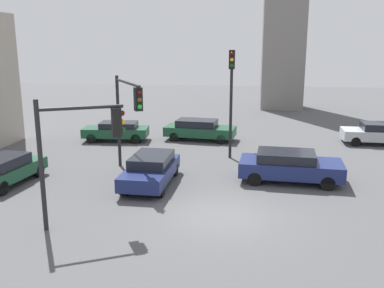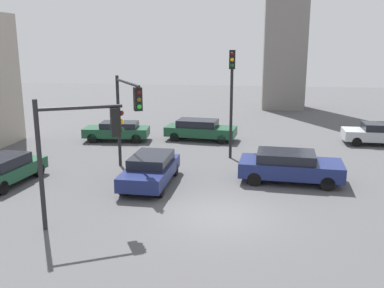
{
  "view_description": "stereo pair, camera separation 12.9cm",
  "coord_description": "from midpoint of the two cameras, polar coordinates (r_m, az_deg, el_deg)",
  "views": [
    {
      "loc": [
        0.87,
        -14.85,
        6.26
      ],
      "look_at": [
        -1.87,
        5.43,
        1.41
      ],
      "focal_mm": 39.9,
      "sensor_mm": 36.0,
      "label": 1
    },
    {
      "loc": [
        1.0,
        -14.83,
        6.26
      ],
      "look_at": [
        -1.87,
        5.43,
        1.41
      ],
      "focal_mm": 39.9,
      "sensor_mm": 36.0,
      "label": 2
    }
  ],
  "objects": [
    {
      "name": "car_4",
      "position": [
        28.16,
        0.85,
        1.98
      ],
      "size": [
        4.75,
        2.34,
        1.36
      ],
      "rotation": [
        0.0,
        0.0,
        -0.11
      ],
      "color": "#19472D",
      "rests_on": "ground_plane"
    },
    {
      "name": "car_7",
      "position": [
        19.39,
        -5.7,
        -3.35
      ],
      "size": [
        1.96,
        4.47,
        1.35
      ],
      "rotation": [
        0.0,
        0.0,
        -1.59
      ],
      "color": "navy",
      "rests_on": "ground_plane"
    },
    {
      "name": "traffic_light_3",
      "position": [
        23.26,
        5.13,
        7.88
      ],
      "size": [
        0.33,
        0.46,
        5.91
      ],
      "rotation": [
        0.0,
        0.0,
        -1.55
      ],
      "color": "black",
      "rests_on": "ground_plane"
    },
    {
      "name": "traffic_light_0",
      "position": [
        20.14,
        -8.78,
        5.06
      ],
      "size": [
        2.23,
        3.59,
        4.69
      ],
      "rotation": [
        0.0,
        0.0,
        -1.03
      ],
      "color": "black",
      "rests_on": "ground_plane"
    },
    {
      "name": "car_0",
      "position": [
        20.17,
        12.72,
        -2.84
      ],
      "size": [
        4.77,
        2.41,
        1.42
      ],
      "rotation": [
        0.0,
        0.0,
        -0.07
      ],
      "color": "navy",
      "rests_on": "ground_plane"
    },
    {
      "name": "ground_plane",
      "position": [
        16.13,
        3.81,
        -9.53
      ],
      "size": [
        100.18,
        100.18,
        0.0
      ],
      "primitive_type": "plane",
      "color": "#4C4C4F"
    },
    {
      "name": "car_5",
      "position": [
        29.43,
        23.62,
        1.35
      ],
      "size": [
        4.45,
        2.01,
        1.36
      ],
      "rotation": [
        0.0,
        0.0,
        3.11
      ],
      "color": "#ADB2B7",
      "rests_on": "ground_plane"
    },
    {
      "name": "car_2",
      "position": [
        28.33,
        -10.18,
        1.77
      ],
      "size": [
        4.33,
        2.1,
        1.26
      ],
      "rotation": [
        0.0,
        0.0,
        3.24
      ],
      "color": "#19472D",
      "rests_on": "ground_plane"
    },
    {
      "name": "car_1",
      "position": [
        21.04,
        -23.81,
        -3.13
      ],
      "size": [
        2.13,
        4.1,
        1.34
      ],
      "rotation": [
        0.0,
        0.0,
        1.46
      ],
      "color": "#19472D",
      "rests_on": "ground_plane"
    },
    {
      "name": "traffic_light_1",
      "position": [
        14.92,
        -14.76,
        0.79
      ],
      "size": [
        2.64,
        1.47,
        4.5
      ],
      "rotation": [
        0.0,
        0.0,
        0.48
      ],
      "color": "black",
      "rests_on": "ground_plane"
    }
  ]
}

